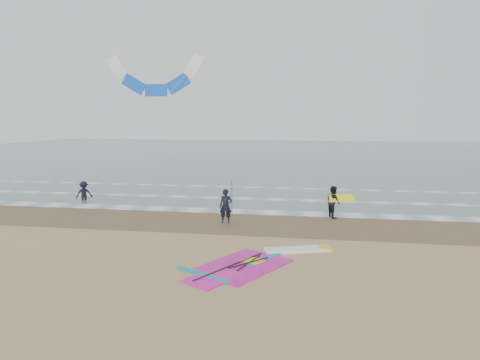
% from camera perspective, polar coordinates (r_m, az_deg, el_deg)
% --- Properties ---
extents(ground, '(120.00, 120.00, 0.00)m').
position_cam_1_polar(ground, '(14.98, 1.44, -11.16)').
color(ground, tan).
rests_on(ground, ground).
extents(sea_water, '(120.00, 80.00, 0.02)m').
position_cam_1_polar(sea_water, '(62.24, 7.49, 3.47)').
color(sea_water, '#47605E').
rests_on(sea_water, ground).
extents(wet_sand_band, '(120.00, 5.00, 0.01)m').
position_cam_1_polar(wet_sand_band, '(20.70, 3.72, -5.72)').
color(wet_sand_band, brown).
rests_on(wet_sand_band, ground).
extents(foam_waterline, '(120.00, 9.15, 0.02)m').
position_cam_1_polar(foam_waterline, '(25.02, 4.71, -3.26)').
color(foam_waterline, white).
rests_on(foam_waterline, ground).
extents(windsurf_rig, '(5.27, 4.99, 0.13)m').
position_cam_1_polar(windsurf_rig, '(15.18, 2.57, -10.76)').
color(windsurf_rig, white).
rests_on(windsurf_rig, ground).
extents(person_standing, '(0.64, 0.45, 1.64)m').
position_cam_1_polar(person_standing, '(20.49, -1.91, -3.51)').
color(person_standing, black).
rests_on(person_standing, ground).
extents(person_walking, '(0.88, 0.97, 1.62)m').
position_cam_1_polar(person_walking, '(22.11, 12.33, -2.86)').
color(person_walking, black).
rests_on(person_walking, ground).
extents(person_wading, '(1.14, 1.09, 1.55)m').
position_cam_1_polar(person_wading, '(27.76, -20.11, -1.03)').
color(person_wading, black).
rests_on(person_wading, ground).
extents(held_pole, '(0.17, 0.86, 1.82)m').
position_cam_1_polar(held_pole, '(20.36, -1.08, -2.48)').
color(held_pole, black).
rests_on(held_pole, ground).
extents(carried_kiteboard, '(1.30, 0.51, 0.39)m').
position_cam_1_polar(carried_kiteboard, '(22.00, 13.41, -2.38)').
color(carried_kiteboard, yellow).
rests_on(carried_kiteboard, ground).
extents(surf_kite, '(6.95, 4.52, 8.37)m').
position_cam_1_polar(surf_kite, '(30.26, -11.21, 13.13)').
color(surf_kite, white).
rests_on(surf_kite, ground).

